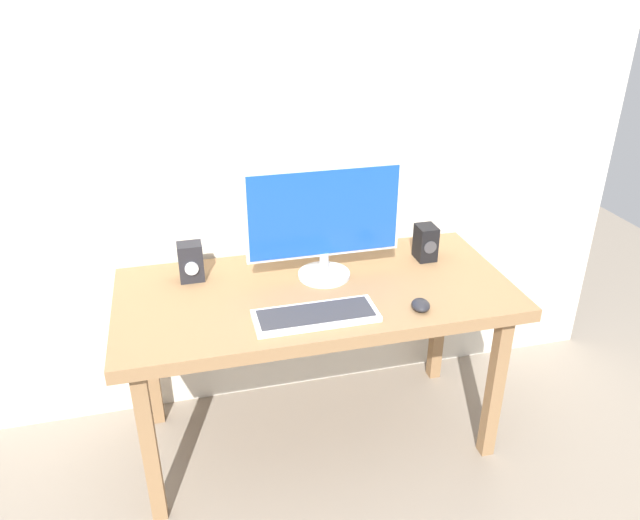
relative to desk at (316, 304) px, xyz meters
name	(u,v)px	position (x,y,z in m)	size (l,w,h in m)	color
ground_plane	(316,435)	(0.00, 0.00, -0.67)	(6.00, 6.00, 0.00)	gray
wall_back	(291,69)	(0.00, 0.40, 0.83)	(3.08, 0.04, 3.00)	silver
desk	(316,304)	(0.00, 0.00, 0.00)	(1.52, 0.72, 0.74)	#936D47
monitor	(324,219)	(0.06, 0.10, 0.32)	(0.61, 0.21, 0.45)	silver
keyboard_primary	(316,316)	(-0.05, -0.21, 0.08)	(0.44, 0.17, 0.02)	silver
mouse	(421,305)	(0.33, -0.24, 0.09)	(0.07, 0.09, 0.03)	#232328
speaker_right	(426,243)	(0.51, 0.14, 0.15)	(0.08, 0.10, 0.15)	black
audio_controller	(191,262)	(-0.46, 0.19, 0.15)	(0.10, 0.09, 0.16)	#232328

